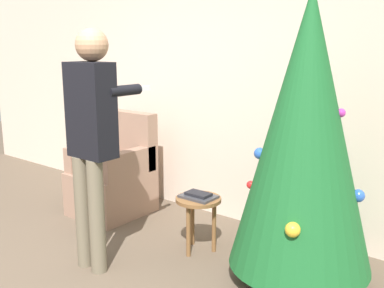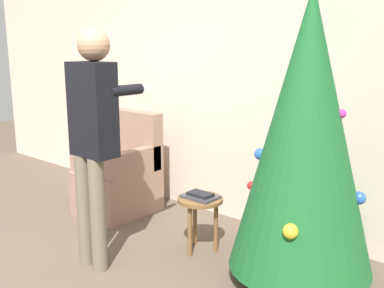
{
  "view_description": "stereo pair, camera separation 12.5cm",
  "coord_description": "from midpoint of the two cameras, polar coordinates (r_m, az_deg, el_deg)",
  "views": [
    {
      "loc": [
        2.61,
        -1.37,
        1.71
      ],
      "look_at": [
        0.68,
        1.08,
        1.01
      ],
      "focal_mm": 42.0,
      "sensor_mm": 36.0,
      "label": 1
    },
    {
      "loc": [
        2.71,
        -1.29,
        1.71
      ],
      "look_at": [
        0.68,
        1.08,
        1.01
      ],
      "focal_mm": 42.0,
      "sensor_mm": 36.0,
      "label": 2
    }
  ],
  "objects": [
    {
      "name": "book",
      "position": [
        3.71,
        2.03,
        -6.38
      ],
      "size": [
        0.2,
        0.12,
        0.02
      ],
      "color": "black",
      "rests_on": "laptop"
    },
    {
      "name": "person_standing",
      "position": [
        3.41,
        -11.4,
        1.94
      ],
      "size": [
        0.39,
        0.57,
        1.82
      ],
      "color": "#6B604C",
      "rests_on": "ground_plane"
    },
    {
      "name": "christmas_tree",
      "position": [
        3.16,
        15.34,
        1.32
      ],
      "size": [
        1.01,
        1.01,
        2.1
      ],
      "color": "brown",
      "rests_on": "ground_plane"
    },
    {
      "name": "side_stool",
      "position": [
        3.75,
        2.02,
        -8.02
      ],
      "size": [
        0.38,
        0.38,
        0.47
      ],
      "color": "brown",
      "rests_on": "ground_plane"
    },
    {
      "name": "wall_back",
      "position": [
        4.46,
        3.88,
        7.96
      ],
      "size": [
        8.0,
        0.06,
        2.7
      ],
      "color": "beige",
      "rests_on": "ground_plane"
    },
    {
      "name": "armchair",
      "position": [
        4.7,
        -8.34,
        -4.22
      ],
      "size": [
        0.66,
        0.71,
        1.02
      ],
      "color": "#93705B",
      "rests_on": "ground_plane"
    },
    {
      "name": "laptop",
      "position": [
        3.72,
        2.03,
        -6.7
      ],
      "size": [
        0.28,
        0.21,
        0.02
      ],
      "color": "#38383D",
      "rests_on": "side_stool"
    }
  ]
}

